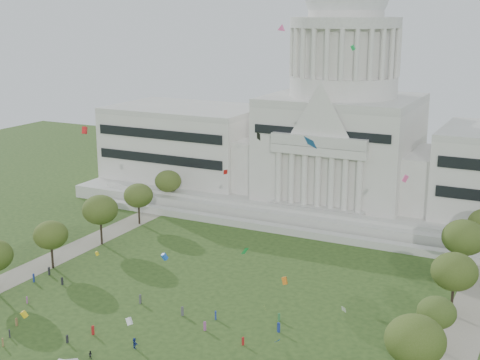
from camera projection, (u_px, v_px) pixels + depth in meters
name	position (u px, v px, depth m)	size (l,w,h in m)	color
capitol	(341.00, 136.00, 202.75)	(160.00, 64.50, 91.30)	beige
path_left	(29.00, 270.00, 156.61)	(8.00, 160.00, 0.04)	gray
row_tree_r_2	(415.00, 340.00, 103.36)	(9.55, 9.55, 13.58)	black
row_tree_l_3	(51.00, 235.00, 156.29)	(8.12, 8.12, 11.55)	black
row_tree_r_3	(437.00, 313.00, 118.67)	(7.01, 7.01, 9.98)	black
row_tree_l_4	(100.00, 210.00, 172.03)	(9.29, 9.29, 13.21)	black
row_tree_r_4	(454.00, 272.00, 131.46)	(9.19, 9.19, 13.06)	black
row_tree_l_5	(138.00, 196.00, 188.88)	(8.33, 8.33, 11.85)	black
row_tree_r_5	(464.00, 238.00, 149.32)	(9.82, 9.82, 13.96)	black
row_tree_l_6	(168.00, 181.00, 205.34)	(8.19, 8.19, 11.64)	black
person_5	(135.00, 343.00, 120.37)	(1.86, 0.74, 2.01)	navy
person_8	(90.00, 355.00, 116.90)	(0.72, 0.44, 1.47)	#26262B
distant_crowd	(110.00, 322.00, 128.76)	(62.77, 39.14, 1.95)	#33723F
kite_swarm	(139.00, 211.00, 108.04)	(88.10, 95.18, 64.62)	green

